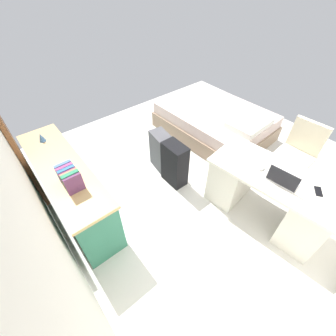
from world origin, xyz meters
TOP-DOWN VIEW (x-y plane):
  - ground_plane at (0.00, 0.00)m, footprint 5.08×5.08m
  - wall_back at (0.00, 2.04)m, footprint 4.02×0.10m
  - door_wooden at (1.46, 1.96)m, footprint 0.88×0.05m
  - desk at (-0.88, -0.16)m, footprint 1.51×0.83m
  - office_chair at (-0.75, -0.99)m, footprint 0.52×0.52m
  - credenza at (0.70, 1.66)m, footprint 1.80×0.48m
  - bed at (0.75, -1.04)m, footprint 1.96×1.48m
  - suitcase_black at (0.27, 0.33)m, footprint 0.36×0.22m
  - suitcase_spare_grey at (0.65, 0.28)m, footprint 0.39×0.27m
  - laptop at (-0.98, -0.10)m, footprint 0.33×0.26m
  - computer_mouse at (-0.72, -0.11)m, footprint 0.07×0.11m
  - cell_phone_near_laptop at (-1.29, -0.28)m, footprint 0.13×0.15m
  - book_row at (0.34, 1.66)m, footprint 0.27×0.17m
  - figurine_small at (1.29, 1.66)m, footprint 0.08×0.08m

SIDE VIEW (x-z plane):
  - ground_plane at x=0.00m, z-range 0.00..0.00m
  - bed at x=0.75m, z-range -0.05..0.53m
  - suitcase_spare_grey at x=0.65m, z-range 0.00..0.62m
  - suitcase_black at x=0.27m, z-range 0.00..0.67m
  - desk at x=-0.88m, z-range 0.02..0.74m
  - credenza at x=0.70m, z-range 0.00..0.79m
  - office_chair at x=-0.75m, z-range -0.05..0.89m
  - cell_phone_near_laptop at x=-1.29m, z-range 0.72..0.73m
  - computer_mouse at x=-0.72m, z-range 0.72..0.75m
  - laptop at x=-0.98m, z-range 0.67..0.88m
  - figurine_small at x=1.29m, z-range 0.79..0.90m
  - book_row at x=0.34m, z-range 0.78..1.00m
  - door_wooden at x=1.46m, z-range 0.00..2.04m
  - wall_back at x=0.00m, z-range 0.00..2.64m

